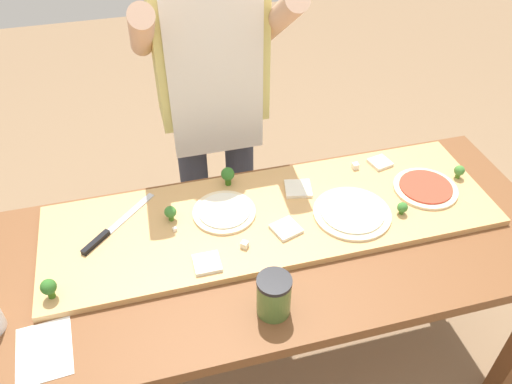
{
  "coord_description": "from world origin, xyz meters",
  "views": [
    {
      "loc": [
        -0.31,
        -1.07,
        1.98
      ],
      "look_at": [
        0.0,
        0.14,
        0.9
      ],
      "focal_mm": 35.89,
      "sensor_mm": 36.0,
      "label": 1
    }
  ],
  "objects_px": {
    "broccoli_floret_center_right": "(228,175)",
    "broccoli_floret_center_left": "(459,171)",
    "prep_table": "(265,266)",
    "cook_center": "(212,91)",
    "pizza_whole_white_garlic": "(224,212)",
    "cheese_crumble_a": "(175,229)",
    "sauce_jar": "(274,296)",
    "pizza_slice_far_right": "(298,189)",
    "pizza_whole_cheese_artichoke": "(352,213)",
    "broccoli_floret_back_right": "(170,212)",
    "pizza_slice_far_left": "(380,163)",
    "cheese_crumble_b": "(355,166)",
    "chefs_knife": "(109,231)",
    "pizza_slice_center": "(207,263)",
    "pizza_slice_near_right": "(286,229)",
    "cheese_crumble_c": "(245,245)",
    "broccoli_floret_front_left": "(49,288)",
    "broccoli_floret_front_mid": "(403,209)",
    "recipe_note": "(44,351)",
    "pizza_whole_tomato_red": "(425,188)"
  },
  "relations": [
    {
      "from": "pizza_slice_near_right",
      "to": "broccoli_floret_back_right",
      "type": "bearing_deg",
      "value": 157.74
    },
    {
      "from": "pizza_slice_far_left",
      "to": "broccoli_floret_back_right",
      "type": "relative_size",
      "value": 1.31
    },
    {
      "from": "cheese_crumble_b",
      "to": "broccoli_floret_center_left",
      "type": "bearing_deg",
      "value": -23.23
    },
    {
      "from": "pizza_whole_white_garlic",
      "to": "broccoli_floret_front_left",
      "type": "relative_size",
      "value": 3.2
    },
    {
      "from": "pizza_slice_near_right",
      "to": "cook_center",
      "type": "relative_size",
      "value": 0.05
    },
    {
      "from": "pizza_slice_far_left",
      "to": "sauce_jar",
      "type": "distance_m",
      "value": 0.76
    },
    {
      "from": "cheese_crumble_c",
      "to": "pizza_slice_far_right",
      "type": "bearing_deg",
      "value": 41.24
    },
    {
      "from": "pizza_slice_far_right",
      "to": "broccoli_floret_center_right",
      "type": "relative_size",
      "value": 1.29
    },
    {
      "from": "broccoli_floret_front_mid",
      "to": "cheese_crumble_a",
      "type": "relative_size",
      "value": 3.66
    },
    {
      "from": "prep_table",
      "to": "pizza_slice_near_right",
      "type": "distance_m",
      "value": 0.15
    },
    {
      "from": "chefs_knife",
      "to": "broccoli_floret_center_left",
      "type": "bearing_deg",
      "value": -1.83
    },
    {
      "from": "broccoli_floret_center_left",
      "to": "broccoli_floret_back_right",
      "type": "bearing_deg",
      "value": 177.47
    },
    {
      "from": "broccoli_floret_center_right",
      "to": "broccoli_floret_front_mid",
      "type": "distance_m",
      "value": 0.6
    },
    {
      "from": "broccoli_floret_back_right",
      "to": "sauce_jar",
      "type": "distance_m",
      "value": 0.47
    },
    {
      "from": "broccoli_floret_center_left",
      "to": "cook_center",
      "type": "distance_m",
      "value": 0.95
    },
    {
      "from": "pizza_whole_white_garlic",
      "to": "cook_center",
      "type": "distance_m",
      "value": 0.51
    },
    {
      "from": "pizza_slice_near_right",
      "to": "pizza_whole_cheese_artichoke",
      "type": "bearing_deg",
      "value": 3.66
    },
    {
      "from": "broccoli_floret_center_left",
      "to": "sauce_jar",
      "type": "xyz_separation_m",
      "value": [
        -0.8,
        -0.37,
        0.01
      ]
    },
    {
      "from": "broccoli_floret_front_left",
      "to": "recipe_note",
      "type": "relative_size",
      "value": 0.36
    },
    {
      "from": "pizza_whole_cheese_artichoke",
      "to": "broccoli_floret_center_left",
      "type": "bearing_deg",
      "value": 10.54
    },
    {
      "from": "pizza_whole_tomato_red",
      "to": "cheese_crumble_b",
      "type": "xyz_separation_m",
      "value": [
        -0.19,
        0.17,
        0.0
      ]
    },
    {
      "from": "broccoli_floret_front_left",
      "to": "broccoli_floret_center_left",
      "type": "distance_m",
      "value": 1.4
    },
    {
      "from": "pizza_whole_cheese_artichoke",
      "to": "broccoli_floret_front_mid",
      "type": "relative_size",
      "value": 5.86
    },
    {
      "from": "prep_table",
      "to": "cook_center",
      "type": "distance_m",
      "value": 0.7
    },
    {
      "from": "cook_center",
      "to": "cheese_crumble_b",
      "type": "bearing_deg",
      "value": -38.79
    },
    {
      "from": "sauce_jar",
      "to": "pizza_slice_far_right",
      "type": "bearing_deg",
      "value": 63.79
    },
    {
      "from": "chefs_knife",
      "to": "pizza_slice_center",
      "type": "distance_m",
      "value": 0.35
    },
    {
      "from": "broccoli_floret_center_right",
      "to": "pizza_slice_far_left",
      "type": "bearing_deg",
      "value": -3.01
    },
    {
      "from": "broccoli_floret_back_right",
      "to": "pizza_whole_white_garlic",
      "type": "bearing_deg",
      "value": -4.82
    },
    {
      "from": "broccoli_floret_back_right",
      "to": "cheese_crumble_a",
      "type": "relative_size",
      "value": 4.5
    },
    {
      "from": "cheese_crumble_c",
      "to": "cook_center",
      "type": "relative_size",
      "value": 0.01
    },
    {
      "from": "pizza_whole_white_garlic",
      "to": "pizza_slice_far_left",
      "type": "relative_size",
      "value": 2.96
    },
    {
      "from": "cheese_crumble_b",
      "to": "cook_center",
      "type": "bearing_deg",
      "value": 141.21
    },
    {
      "from": "prep_table",
      "to": "pizza_slice_far_left",
      "type": "relative_size",
      "value": 26.74
    },
    {
      "from": "pizza_whole_tomato_red",
      "to": "pizza_slice_far_right",
      "type": "height_order",
      "value": "pizza_whole_tomato_red"
    },
    {
      "from": "chefs_knife",
      "to": "broccoli_floret_center_right",
      "type": "height_order",
      "value": "broccoli_floret_center_right"
    },
    {
      "from": "pizza_whole_cheese_artichoke",
      "to": "pizza_whole_tomato_red",
      "type": "distance_m",
      "value": 0.3
    },
    {
      "from": "pizza_slice_far_left",
      "to": "broccoli_floret_front_mid",
      "type": "height_order",
      "value": "broccoli_floret_front_mid"
    },
    {
      "from": "pizza_slice_center",
      "to": "sauce_jar",
      "type": "bearing_deg",
      "value": -52.1
    },
    {
      "from": "pizza_whole_cheese_artichoke",
      "to": "broccoli_floret_center_right",
      "type": "distance_m",
      "value": 0.44
    },
    {
      "from": "pizza_slice_center",
      "to": "broccoli_floret_center_right",
      "type": "height_order",
      "value": "broccoli_floret_center_right"
    },
    {
      "from": "pizza_slice_far_right",
      "to": "pizza_slice_near_right",
      "type": "bearing_deg",
      "value": -119.26
    },
    {
      "from": "broccoli_floret_center_right",
      "to": "broccoli_floret_center_left",
      "type": "distance_m",
      "value": 0.82
    },
    {
      "from": "pizza_slice_far_left",
      "to": "cheese_crumble_a",
      "type": "bearing_deg",
      "value": -169.03
    },
    {
      "from": "prep_table",
      "to": "broccoli_floret_center_right",
      "type": "relative_size",
      "value": 27.09
    },
    {
      "from": "pizza_whole_white_garlic",
      "to": "cheese_crumble_a",
      "type": "height_order",
      "value": "pizza_whole_white_garlic"
    },
    {
      "from": "pizza_whole_white_garlic",
      "to": "recipe_note",
      "type": "distance_m",
      "value": 0.67
    },
    {
      "from": "cook_center",
      "to": "pizza_whole_cheese_artichoke",
      "type": "bearing_deg",
      "value": -59.74
    },
    {
      "from": "pizza_whole_white_garlic",
      "to": "cheese_crumble_b",
      "type": "relative_size",
      "value": 9.77
    },
    {
      "from": "prep_table",
      "to": "cheese_crumble_c",
      "type": "relative_size",
      "value": 91.08
    }
  ]
}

